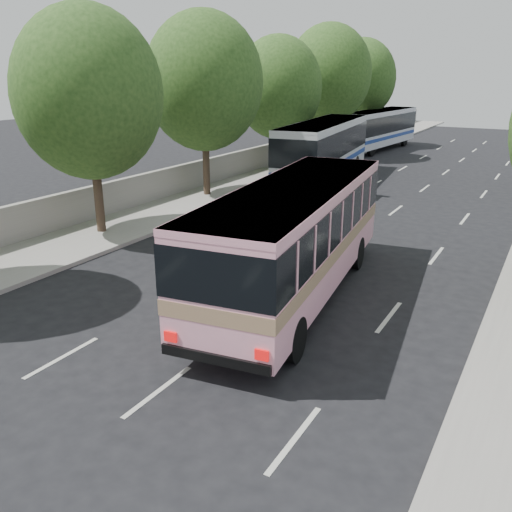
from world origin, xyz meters
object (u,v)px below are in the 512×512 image
Objects in this scene: tour_coach_rear at (379,126)px; pink_bus at (296,229)px; pink_taxi at (272,280)px; tour_coach_front at (324,146)px; white_pickup at (339,189)px.

pink_bus is at bearing -71.77° from tour_coach_rear.
tour_coach_rear is (-7.60, 32.33, -0.13)m from pink_bus.
pink_bus is at bearing 66.50° from pink_taxi.
tour_coach_rear reaches higher than pink_taxi.
tour_coach_front reaches higher than pink_taxi.
pink_bus is 18.15m from tour_coach_front.
pink_bus reaches higher than tour_coach_rear.
pink_taxi is 0.93× the size of white_pickup.
pink_taxi is at bearing -72.60° from tour_coach_rear.
white_pickup is at bearing -73.08° from tour_coach_rear.
tour_coach_front reaches higher than pink_bus.
white_pickup is 0.44× the size of tour_coach_rear.
tour_coach_rear is (-4.27, 20.21, 1.27)m from white_pickup.
white_pickup is at bearing 98.57° from pink_taxi.
pink_bus is 0.89× the size of tour_coach_front.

